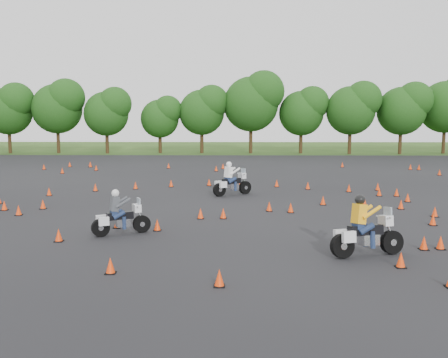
% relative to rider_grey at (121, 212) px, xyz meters
% --- Properties ---
extents(ground, '(140.00, 140.00, 0.00)m').
position_rel_rider_grey_xyz_m(ground, '(3.79, 3.82, -0.88)').
color(ground, '#2D5119').
rests_on(ground, ground).
extents(asphalt_pad, '(62.00, 62.00, 0.00)m').
position_rel_rider_grey_xyz_m(asphalt_pad, '(3.79, 9.82, -0.88)').
color(asphalt_pad, black).
rests_on(asphalt_pad, ground).
extents(treeline, '(87.00, 32.24, 10.70)m').
position_rel_rider_grey_xyz_m(treeline, '(5.57, 38.64, 3.70)').
color(treeline, '#1B4413').
rests_on(treeline, ground).
extents(traffic_cones, '(36.02, 32.86, 0.45)m').
position_rel_rider_grey_xyz_m(traffic_cones, '(3.77, 9.39, -0.65)').
color(traffic_cones, '#FF3D0A').
rests_on(traffic_cones, asphalt_pad).
extents(rider_grey, '(2.35, 1.65, 1.76)m').
position_rel_rider_grey_xyz_m(rider_grey, '(0.00, 0.00, 0.00)').
color(rider_grey, '#42454A').
rests_on(rider_grey, ground).
extents(rider_yellow, '(2.70, 1.51, 1.99)m').
position_rel_rider_grey_xyz_m(rider_yellow, '(8.64, -2.88, 0.12)').
color(rider_yellow, '#FFAE16').
rests_on(rider_yellow, ground).
extents(rider_white, '(2.54, 2.05, 1.95)m').
position_rel_rider_grey_xyz_m(rider_white, '(4.25, 9.89, 0.10)').
color(rider_white, white).
rests_on(rider_white, ground).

